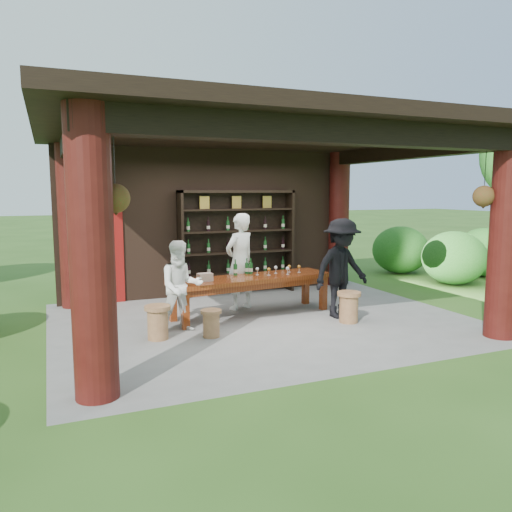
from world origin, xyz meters
name	(u,v)px	position (x,y,z in m)	size (l,w,h in m)	color
ground	(264,321)	(0.00, 0.00, 0.00)	(90.00, 90.00, 0.00)	#2D5119
pavilion	(255,204)	(-0.01, 0.43, 2.13)	(7.50, 6.00, 3.60)	slate
wine_shelf	(237,243)	(0.40, 2.45, 1.19)	(2.71, 0.41, 2.38)	black
tasting_table	(252,283)	(-0.06, 0.48, 0.63)	(3.25, 1.18, 0.75)	#61240D
stool_near_left	(211,323)	(-1.21, -0.61, 0.24)	(0.34, 0.34, 0.45)	brown
stool_near_right	(349,306)	(1.36, -0.69, 0.30)	(0.43, 0.43, 0.56)	brown
stool_far_left	(158,321)	(-2.04, -0.40, 0.29)	(0.42, 0.42, 0.55)	brown
host	(240,262)	(-0.08, 1.04, 0.96)	(0.70, 0.46, 1.93)	white
guest_woman	(181,286)	(-1.58, -0.10, 0.77)	(0.75, 0.59, 1.55)	white
guest_man	(341,268)	(1.44, -0.30, 0.93)	(1.20, 0.69, 1.86)	black
table_bottles	(244,266)	(-0.09, 0.77, 0.90)	(0.42, 0.16, 0.31)	#194C1E
table_glasses	(280,270)	(0.58, 0.57, 0.82)	(0.95, 0.28, 0.15)	silver
napkin_basket	(205,277)	(-1.01, 0.37, 0.82)	(0.26, 0.18, 0.14)	#BF6672
shrubs	(395,271)	(3.62, 0.90, 0.55)	(19.60, 8.40, 1.36)	#194C14
trees	(396,146)	(3.77, 1.19, 3.37)	(22.39, 9.96, 4.80)	#3F2819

